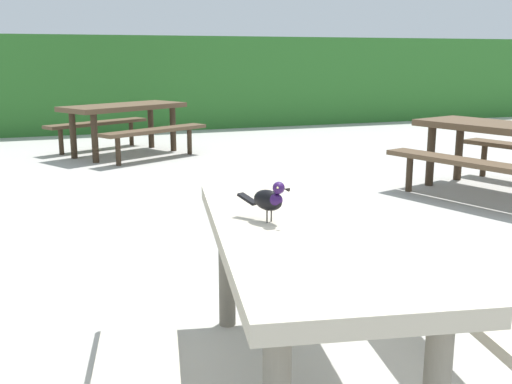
# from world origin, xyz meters

# --- Properties ---
(hedge_wall) EXTENTS (28.00, 2.23, 1.81)m
(hedge_wall) POSITION_xyz_m (0.00, 10.88, 0.90)
(hedge_wall) COLOR #2D6B28
(hedge_wall) RESTS_ON ground
(picnic_table_foreground) EXTENTS (1.97, 2.00, 0.74)m
(picnic_table_foreground) POSITION_xyz_m (-0.23, 0.29, 0.56)
(picnic_table_foreground) COLOR #B2A893
(picnic_table_foreground) RESTS_ON ground
(bird_grackle) EXTENTS (0.16, 0.27, 0.18)m
(bird_grackle) POSITION_xyz_m (-0.36, 0.42, 0.84)
(bird_grackle) COLOR black
(bird_grackle) RESTS_ON picnic_table_foreground
(picnic_table_mid_left) EXTENTS (2.31, 2.29, 0.74)m
(picnic_table_mid_left) POSITION_xyz_m (-0.04, 7.16, 0.56)
(picnic_table_mid_left) COLOR brown
(picnic_table_mid_left) RESTS_ON ground
(picnic_table_far_centre) EXTENTS (2.12, 2.14, 0.74)m
(picnic_table_far_centre) POSITION_xyz_m (3.34, 3.17, 0.56)
(picnic_table_far_centre) COLOR brown
(picnic_table_far_centre) RESTS_ON ground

